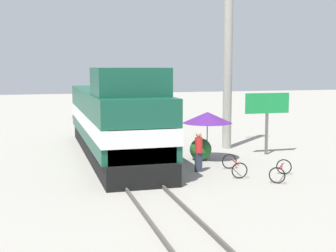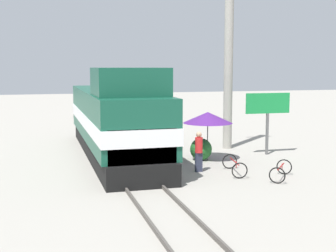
{
  "view_description": "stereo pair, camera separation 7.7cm",
  "coord_description": "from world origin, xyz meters",
  "px_view_note": "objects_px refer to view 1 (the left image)",
  "views": [
    {
      "loc": [
        -3.85,
        -21.95,
        4.69
      ],
      "look_at": [
        1.2,
        -3.99,
        2.31
      ],
      "focal_mm": 50.0,
      "sensor_mm": 36.0,
      "label": 1
    },
    {
      "loc": [
        -3.78,
        -21.98,
        4.69
      ],
      "look_at": [
        1.2,
        -3.99,
        2.31
      ],
      "focal_mm": 50.0,
      "sensor_mm": 36.0,
      "label": 2
    }
  ],
  "objects_px": {
    "utility_pole": "(228,53)",
    "bicycle": "(234,165)",
    "person_bystander": "(199,150)",
    "locomotive": "(115,121)",
    "billboard_sign": "(267,107)",
    "vendor_umbrella": "(207,118)",
    "bicycle_spare": "(281,171)"
  },
  "relations": [
    {
      "from": "utility_pole",
      "to": "bicycle",
      "type": "xyz_separation_m",
      "value": [
        -2.18,
        -6.05,
        -5.09
      ]
    },
    {
      "from": "utility_pole",
      "to": "person_bystander",
      "type": "height_order",
      "value": "utility_pole"
    },
    {
      "from": "locomotive",
      "to": "billboard_sign",
      "type": "xyz_separation_m",
      "value": [
        7.91,
        -1.43,
        0.65
      ]
    },
    {
      "from": "utility_pole",
      "to": "person_bystander",
      "type": "xyz_separation_m",
      "value": [
        -3.58,
        -5.3,
        -4.46
      ]
    },
    {
      "from": "locomotive",
      "to": "bicycle",
      "type": "xyz_separation_m",
      "value": [
        4.43,
        -5.13,
        -1.54
      ]
    },
    {
      "from": "vendor_umbrella",
      "to": "billboard_sign",
      "type": "xyz_separation_m",
      "value": [
        3.61,
        0.62,
        0.38
      ]
    },
    {
      "from": "person_bystander",
      "to": "utility_pole",
      "type": "bearing_deg",
      "value": 55.92
    },
    {
      "from": "billboard_sign",
      "to": "person_bystander",
      "type": "xyz_separation_m",
      "value": [
        -4.88,
        -2.95,
        -1.55
      ]
    },
    {
      "from": "bicycle",
      "to": "bicycle_spare",
      "type": "bearing_deg",
      "value": -33.8
    },
    {
      "from": "utility_pole",
      "to": "vendor_umbrella",
      "type": "relative_size",
      "value": 4.38
    },
    {
      "from": "locomotive",
      "to": "bicycle",
      "type": "relative_size",
      "value": 7.16
    },
    {
      "from": "billboard_sign",
      "to": "bicycle_spare",
      "type": "relative_size",
      "value": 1.81
    },
    {
      "from": "bicycle",
      "to": "bicycle_spare",
      "type": "xyz_separation_m",
      "value": [
        1.48,
        -1.43,
        -0.01
      ]
    },
    {
      "from": "vendor_umbrella",
      "to": "bicycle",
      "type": "xyz_separation_m",
      "value": [
        0.13,
        -3.09,
        -1.8
      ]
    },
    {
      "from": "locomotive",
      "to": "vendor_umbrella",
      "type": "height_order",
      "value": "locomotive"
    },
    {
      "from": "person_bystander",
      "to": "bicycle_spare",
      "type": "height_order",
      "value": "person_bystander"
    },
    {
      "from": "locomotive",
      "to": "vendor_umbrella",
      "type": "xyz_separation_m",
      "value": [
        4.3,
        -2.04,
        0.27
      ]
    },
    {
      "from": "vendor_umbrella",
      "to": "person_bystander",
      "type": "distance_m",
      "value": 2.91
    },
    {
      "from": "utility_pole",
      "to": "billboard_sign",
      "type": "xyz_separation_m",
      "value": [
        1.3,
        -2.34,
        -2.9
      ]
    },
    {
      "from": "person_bystander",
      "to": "bicycle",
      "type": "bearing_deg",
      "value": -28.23
    },
    {
      "from": "locomotive",
      "to": "person_bystander",
      "type": "relative_size",
      "value": 8.06
    },
    {
      "from": "billboard_sign",
      "to": "bicycle_spare",
      "type": "xyz_separation_m",
      "value": [
        -2.0,
        -5.14,
        -2.2
      ]
    },
    {
      "from": "utility_pole",
      "to": "billboard_sign",
      "type": "bearing_deg",
      "value": -60.95
    },
    {
      "from": "locomotive",
      "to": "bicycle",
      "type": "distance_m",
      "value": 6.95
    },
    {
      "from": "billboard_sign",
      "to": "vendor_umbrella",
      "type": "bearing_deg",
      "value": -170.32
    },
    {
      "from": "bicycle",
      "to": "utility_pole",
      "type": "bearing_deg",
      "value": 80.42
    },
    {
      "from": "locomotive",
      "to": "bicycle_spare",
      "type": "bearing_deg",
      "value": -48.01
    },
    {
      "from": "locomotive",
      "to": "bicycle_spare",
      "type": "height_order",
      "value": "locomotive"
    },
    {
      "from": "bicycle_spare",
      "to": "bicycle",
      "type": "bearing_deg",
      "value": -5.65
    },
    {
      "from": "person_bystander",
      "to": "billboard_sign",
      "type": "bearing_deg",
      "value": 31.15
    },
    {
      "from": "locomotive",
      "to": "billboard_sign",
      "type": "height_order",
      "value": "locomotive"
    },
    {
      "from": "bicycle_spare",
      "to": "utility_pole",
      "type": "bearing_deg",
      "value": -56.94
    }
  ]
}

